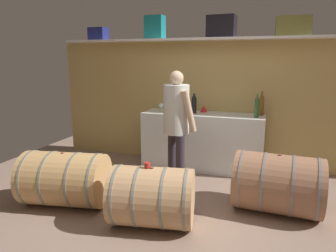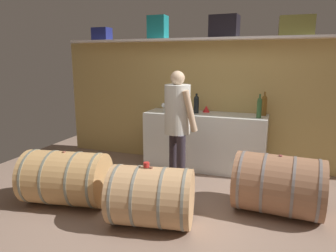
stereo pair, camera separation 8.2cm
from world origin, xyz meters
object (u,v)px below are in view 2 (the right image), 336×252
(toolcase_teal, at_px, (158,28))
(toolcase_black, at_px, (224,27))
(wine_glass, at_px, (164,106))
(wine_barrel_near, at_px, (151,196))
(work_cabinet, at_px, (205,141))
(wine_bottle_amber, at_px, (264,105))
(wine_bottle_dark, at_px, (196,104))
(red_funnel, at_px, (206,109))
(winemaker_pouring, at_px, (178,118))
(tasting_cup, at_px, (146,165))
(toolcase_olive, at_px, (296,26))
(toolcase_navy, at_px, (102,34))
(wine_barrel_far, at_px, (66,178))
(wine_bottle_green, at_px, (259,107))
(wine_barrel_flank, at_px, (278,185))

(toolcase_teal, bearing_deg, toolcase_black, 1.81)
(wine_glass, relative_size, wine_barrel_near, 0.16)
(work_cabinet, height_order, wine_bottle_amber, wine_bottle_amber)
(work_cabinet, relative_size, wine_barrel_near, 2.00)
(wine_bottle_dark, xyz_separation_m, wine_bottle_amber, (0.96, 0.13, 0.01))
(red_funnel, distance_m, winemaker_pouring, 1.00)
(tasting_cup, bearing_deg, toolcase_black, 79.77)
(work_cabinet, bearing_deg, toolcase_olive, 8.56)
(red_funnel, bearing_deg, tasting_cup, -94.03)
(toolcase_navy, xyz_separation_m, wine_barrel_far, (0.60, -1.89, -1.74))
(toolcase_teal, distance_m, winemaker_pouring, 1.72)
(wine_bottle_amber, relative_size, red_funnel, 3.12)
(work_cabinet, bearing_deg, wine_barrel_far, -125.25)
(wine_bottle_dark, relative_size, wine_bottle_green, 0.89)
(toolcase_navy, relative_size, wine_bottle_dark, 0.96)
(toolcase_black, height_order, winemaker_pouring, toolcase_black)
(wine_barrel_flank, height_order, tasting_cup, wine_barrel_flank)
(wine_bottle_dark, distance_m, tasting_cup, 1.85)
(wine_barrel_near, relative_size, wine_barrel_far, 0.89)
(toolcase_navy, height_order, toolcase_olive, toolcase_olive)
(wine_bottle_amber, bearing_deg, wine_barrel_near, -115.50)
(toolcase_teal, height_order, tasting_cup, toolcase_teal)
(wine_barrel_flank, bearing_deg, winemaker_pouring, 170.47)
(toolcase_navy, distance_m, wine_bottle_dark, 2.00)
(work_cabinet, height_order, wine_barrel_near, work_cabinet)
(toolcase_navy, height_order, wine_barrel_near, toolcase_navy)
(wine_bottle_green, xyz_separation_m, wine_glass, (-1.40, -0.02, -0.05))
(wine_bottle_dark, bearing_deg, work_cabinet, 1.91)
(wine_barrel_near, bearing_deg, toolcase_black, 71.38)
(toolcase_teal, bearing_deg, wine_barrel_near, -68.47)
(red_funnel, bearing_deg, toolcase_teal, 176.94)
(wine_barrel_near, bearing_deg, wine_bottle_amber, 54.75)
(work_cabinet, distance_m, winemaker_pouring, 1.01)
(wine_bottle_dark, height_order, wine_barrel_near, wine_bottle_dark)
(toolcase_teal, xyz_separation_m, wine_barrel_flank, (1.91, -1.31, -1.80))
(toolcase_teal, relative_size, work_cabinet, 0.19)
(toolcase_navy, relative_size, tasting_cup, 4.69)
(toolcase_black, bearing_deg, wine_bottle_amber, -1.04)
(wine_barrel_flank, bearing_deg, wine_barrel_near, -146.94)
(wine_barrel_far, xyz_separation_m, wine_barrel_flank, (2.30, 0.58, 0.02))
(wine_bottle_green, height_order, wine_barrel_flank, wine_bottle_green)
(wine_bottle_dark, bearing_deg, winemaker_pouring, -90.70)
(wine_bottle_green, relative_size, wine_barrel_near, 0.36)
(toolcase_black, distance_m, wine_bottle_dark, 1.18)
(wine_bottle_dark, bearing_deg, wine_barrel_far, -122.14)
(toolcase_teal, distance_m, wine_barrel_far, 2.65)
(wine_glass, distance_m, wine_barrel_flank, 2.09)
(toolcase_teal, relative_size, wine_barrel_near, 0.39)
(work_cabinet, relative_size, wine_bottle_green, 5.47)
(wine_bottle_dark, bearing_deg, toolcase_black, 27.62)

